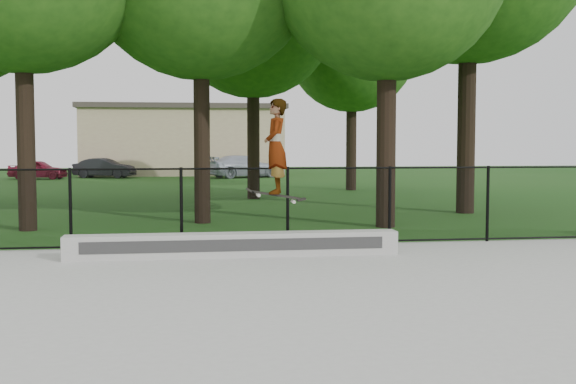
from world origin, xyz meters
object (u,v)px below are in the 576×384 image
grind_ledge (234,245)px  car_c (244,166)px  car_a (38,169)px  skater_airborne (276,148)px  car_b (104,168)px

grind_ledge → car_c: car_c is taller
grind_ledge → car_a: 29.73m
car_a → skater_airborne: (9.43, -28.55, 1.39)m
grind_ledge → skater_airborne: 1.81m
car_a → skater_airborne: 30.10m
car_b → skater_airborne: 29.98m
car_a → skater_airborne: bearing=-151.0°
car_c → grind_ledge: bearing=153.3°
grind_ledge → skater_airborne: size_ratio=3.22×
grind_ledge → car_b: size_ratio=1.87×
car_a → skater_airborne: size_ratio=1.74×
car_c → skater_airborne: 28.69m
car_a → car_b: 3.53m
car_a → car_b: car_b is taller
car_a → grind_ledge: bearing=-152.2°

